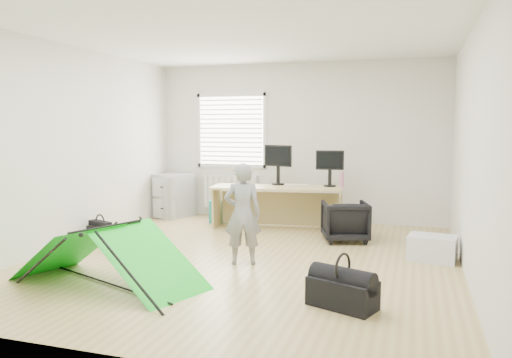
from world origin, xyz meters
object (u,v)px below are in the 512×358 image
(storage_crate, at_px, (432,248))
(kite, at_px, (107,256))
(person, at_px, (243,214))
(duffel_bag, at_px, (342,293))
(monitor_left, at_px, (278,170))
(laptop_bag, at_px, (100,232))
(filing_cabinet, at_px, (173,195))
(office_chair, at_px, (345,221))
(monitor_right, at_px, (330,173))
(desk, at_px, (276,208))
(thermos, at_px, (342,179))

(storage_crate, bearing_deg, kite, -148.05)
(person, xyz_separation_m, duffel_bag, (1.33, -1.08, -0.47))
(monitor_left, bearing_deg, duffel_bag, -48.64)
(person, height_order, laptop_bag, person)
(filing_cabinet, height_order, office_chair, filing_cabinet)
(monitor_right, bearing_deg, desk, -167.13)
(thermos, height_order, person, person)
(monitor_left, bearing_deg, person, -68.27)
(monitor_left, relative_size, office_chair, 0.78)
(filing_cabinet, distance_m, monitor_right, 2.94)
(monitor_right, bearing_deg, kite, -122.64)
(thermos, distance_m, laptop_bag, 3.68)
(storage_crate, height_order, laptop_bag, storage_crate)
(monitor_left, relative_size, duffel_bag, 0.82)
(duffel_bag, bearing_deg, desk, 136.67)
(thermos, bearing_deg, laptop_bag, -149.47)
(filing_cabinet, bearing_deg, storage_crate, 1.69)
(person, xyz_separation_m, storage_crate, (2.15, 0.83, -0.45))
(person, relative_size, storage_crate, 2.19)
(storage_crate, bearing_deg, laptop_bag, -175.09)
(monitor_left, relative_size, laptop_bag, 1.23)
(person, height_order, storage_crate, person)
(kite, height_order, laptop_bag, kite)
(office_chair, relative_size, person, 0.52)
(duffel_bag, bearing_deg, kite, -156.76)
(thermos, height_order, duffel_bag, thermos)
(thermos, height_order, laptop_bag, thermos)
(office_chair, xyz_separation_m, kite, (-2.05, -2.72, 0.02))
(monitor_left, bearing_deg, laptop_bag, -121.95)
(person, distance_m, duffel_bag, 1.78)
(thermos, xyz_separation_m, office_chair, (0.16, -0.73, -0.52))
(monitor_right, relative_size, duffel_bag, 0.72)
(thermos, distance_m, duffel_bag, 3.48)
(duffel_bag, bearing_deg, office_chair, 118.42)
(kite, bearing_deg, duffel_bag, 22.99)
(filing_cabinet, distance_m, storage_crate, 4.72)
(laptop_bag, bearing_deg, kite, -32.69)
(monitor_right, distance_m, storage_crate, 2.21)
(monitor_right, height_order, thermos, monitor_right)
(office_chair, height_order, kite, kite)
(filing_cabinet, relative_size, thermos, 3.27)
(person, bearing_deg, storage_crate, -179.01)
(storage_crate, distance_m, laptop_bag, 4.44)
(storage_crate, relative_size, laptop_bag, 1.38)
(desk, xyz_separation_m, filing_cabinet, (-2.09, 0.58, 0.05))
(kite, bearing_deg, storage_crate, 52.96)
(monitor_left, distance_m, duffel_bag, 3.76)
(filing_cabinet, xyz_separation_m, person, (2.23, -2.58, 0.21))
(desk, relative_size, office_chair, 3.21)
(monitor_left, relative_size, kite, 0.25)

